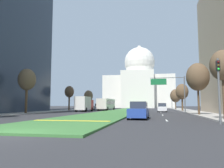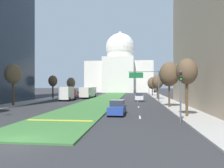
{
  "view_description": "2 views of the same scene",
  "coord_description": "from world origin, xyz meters",
  "px_view_note": "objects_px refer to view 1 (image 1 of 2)",
  "views": [
    {
      "loc": [
        7.07,
        -9.67,
        1.56
      ],
      "look_at": [
        -2.3,
        37.6,
        6.1
      ],
      "focal_mm": 34.67,
      "sensor_mm": 36.0,
      "label": 1
    },
    {
      "loc": [
        7.62,
        -12.96,
        3.87
      ],
      "look_at": [
        0.74,
        50.23,
        3.84
      ],
      "focal_mm": 34.37,
      "sensor_mm": 36.0,
      "label": 2
    }
  ],
  "objects_px": {
    "street_tree_left_mid": "(27,80)",
    "sedan_midblock": "(162,108)",
    "street_tree_right_mid": "(198,77)",
    "street_tree_left_distant": "(88,96)",
    "sedan_lead_stopped": "(139,111)",
    "street_tree_right_far": "(182,92)",
    "sedan_distant": "(99,107)",
    "capitol_building": "(140,85)",
    "traffic_light_near_right": "(219,82)",
    "traffic_light_far_right": "(172,98)",
    "box_truck_delivery": "(84,104)",
    "street_tree_right_distant": "(175,96)",
    "overhead_guide_sign": "(171,87)",
    "street_tree_left_far": "(69,92)",
    "street_tree_right_near": "(223,66)",
    "city_bus": "(106,104)"
  },
  "relations": [
    {
      "from": "street_tree_left_far",
      "to": "capitol_building",
      "type": "bearing_deg",
      "value": 76.09
    },
    {
      "from": "street_tree_right_far",
      "to": "street_tree_left_distant",
      "type": "height_order",
      "value": "street_tree_right_far"
    },
    {
      "from": "street_tree_right_far",
      "to": "box_truck_delivery",
      "type": "height_order",
      "value": "street_tree_right_far"
    },
    {
      "from": "street_tree_left_mid",
      "to": "street_tree_left_far",
      "type": "height_order",
      "value": "street_tree_left_mid"
    },
    {
      "from": "traffic_light_near_right",
      "to": "street_tree_left_mid",
      "type": "height_order",
      "value": "street_tree_left_mid"
    },
    {
      "from": "traffic_light_near_right",
      "to": "traffic_light_far_right",
      "type": "relative_size",
      "value": 1.0
    },
    {
      "from": "street_tree_right_mid",
      "to": "sedan_midblock",
      "type": "distance_m",
      "value": 15.92
    },
    {
      "from": "capitol_building",
      "to": "street_tree_left_mid",
      "type": "bearing_deg",
      "value": -100.52
    },
    {
      "from": "traffic_light_near_right",
      "to": "overhead_guide_sign",
      "type": "height_order",
      "value": "overhead_guide_sign"
    },
    {
      "from": "street_tree_left_distant",
      "to": "sedan_lead_stopped",
      "type": "distance_m",
      "value": 46.33
    },
    {
      "from": "capitol_building",
      "to": "street_tree_left_distant",
      "type": "xyz_separation_m",
      "value": [
        -13.55,
        -38.78,
        -6.56
      ]
    },
    {
      "from": "street_tree_left_mid",
      "to": "street_tree_right_far",
      "type": "relative_size",
      "value": 1.2
    },
    {
      "from": "street_tree_left_mid",
      "to": "sedan_midblock",
      "type": "height_order",
      "value": "street_tree_left_mid"
    },
    {
      "from": "traffic_light_near_right",
      "to": "street_tree_left_far",
      "type": "xyz_separation_m",
      "value": [
        -25.53,
        31.71,
        1.23
      ]
    },
    {
      "from": "street_tree_left_far",
      "to": "street_tree_right_distant",
      "type": "height_order",
      "value": "street_tree_right_distant"
    },
    {
      "from": "street_tree_right_far",
      "to": "box_truck_delivery",
      "type": "xyz_separation_m",
      "value": [
        -21.14,
        -5.82,
        -2.7
      ]
    },
    {
      "from": "traffic_light_near_right",
      "to": "sedan_lead_stopped",
      "type": "distance_m",
      "value": 8.85
    },
    {
      "from": "street_tree_left_far",
      "to": "sedan_lead_stopped",
      "type": "height_order",
      "value": "street_tree_left_far"
    },
    {
      "from": "sedan_lead_stopped",
      "to": "box_truck_delivery",
      "type": "distance_m",
      "value": 25.37
    },
    {
      "from": "capitol_building",
      "to": "city_bus",
      "type": "bearing_deg",
      "value": -96.21
    },
    {
      "from": "sedan_lead_stopped",
      "to": "box_truck_delivery",
      "type": "bearing_deg",
      "value": 121.87
    },
    {
      "from": "street_tree_left_distant",
      "to": "sedan_midblock",
      "type": "distance_m",
      "value": 29.25
    },
    {
      "from": "street_tree_right_far",
      "to": "sedan_distant",
      "type": "bearing_deg",
      "value": 160.16
    },
    {
      "from": "traffic_light_near_right",
      "to": "street_tree_right_mid",
      "type": "xyz_separation_m",
      "value": [
        1.07,
        14.02,
        2.1
      ]
    },
    {
      "from": "traffic_light_far_right",
      "to": "sedan_distant",
      "type": "distance_m",
      "value": 21.96
    },
    {
      "from": "capitol_building",
      "to": "traffic_light_near_right",
      "type": "distance_m",
      "value": 87.39
    },
    {
      "from": "sedan_distant",
      "to": "city_bus",
      "type": "distance_m",
      "value": 4.62
    },
    {
      "from": "overhead_guide_sign",
      "to": "city_bus",
      "type": "bearing_deg",
      "value": 134.53
    },
    {
      "from": "traffic_light_near_right",
      "to": "street_tree_left_far",
      "type": "height_order",
      "value": "street_tree_left_far"
    },
    {
      "from": "traffic_light_near_right",
      "to": "street_tree_right_far",
      "type": "height_order",
      "value": "street_tree_right_far"
    },
    {
      "from": "street_tree_left_mid",
      "to": "street_tree_right_near",
      "type": "bearing_deg",
      "value": -19.65
    },
    {
      "from": "capitol_building",
      "to": "box_truck_delivery",
      "type": "bearing_deg",
      "value": -97.69
    },
    {
      "from": "sedan_lead_stopped",
      "to": "box_truck_delivery",
      "type": "relative_size",
      "value": 0.73
    },
    {
      "from": "street_tree_right_distant",
      "to": "sedan_lead_stopped",
      "type": "distance_m",
      "value": 44.56
    },
    {
      "from": "street_tree_right_mid",
      "to": "street_tree_left_distant",
      "type": "relative_size",
      "value": 1.24
    },
    {
      "from": "traffic_light_far_right",
      "to": "city_bus",
      "type": "height_order",
      "value": "traffic_light_far_right"
    },
    {
      "from": "street_tree_right_near",
      "to": "box_truck_delivery",
      "type": "relative_size",
      "value": 1.06
    },
    {
      "from": "street_tree_right_mid",
      "to": "street_tree_right_far",
      "type": "height_order",
      "value": "street_tree_right_mid"
    },
    {
      "from": "overhead_guide_sign",
      "to": "street_tree_left_far",
      "type": "bearing_deg",
      "value": 156.23
    },
    {
      "from": "street_tree_right_near",
      "to": "street_tree_right_mid",
      "type": "bearing_deg",
      "value": 92.49
    },
    {
      "from": "street_tree_right_near",
      "to": "street_tree_right_distant",
      "type": "relative_size",
      "value": 1.12
    },
    {
      "from": "street_tree_right_near",
      "to": "sedan_distant",
      "type": "bearing_deg",
      "value": 120.96
    },
    {
      "from": "street_tree_right_distant",
      "to": "sedan_distant",
      "type": "height_order",
      "value": "street_tree_right_distant"
    },
    {
      "from": "street_tree_right_mid",
      "to": "street_tree_left_far",
      "type": "distance_m",
      "value": 31.96
    },
    {
      "from": "traffic_light_near_right",
      "to": "box_truck_delivery",
      "type": "distance_m",
      "value": 33.54
    },
    {
      "from": "street_tree_right_distant",
      "to": "box_truck_delivery",
      "type": "height_order",
      "value": "street_tree_right_distant"
    },
    {
      "from": "traffic_light_near_right",
      "to": "sedan_lead_stopped",
      "type": "bearing_deg",
      "value": 141.48
    },
    {
      "from": "traffic_light_far_right",
      "to": "box_truck_delivery",
      "type": "bearing_deg",
      "value": -132.99
    },
    {
      "from": "capitol_building",
      "to": "street_tree_right_far",
      "type": "bearing_deg",
      "value": -76.25
    },
    {
      "from": "sedan_distant",
      "to": "street_tree_left_distant",
      "type": "bearing_deg",
      "value": 126.61
    }
  ]
}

